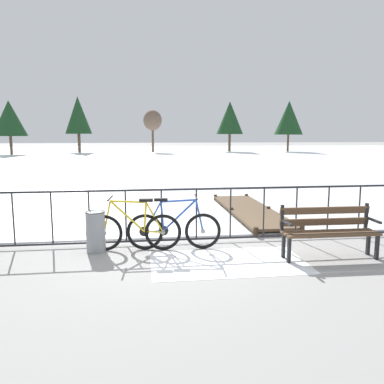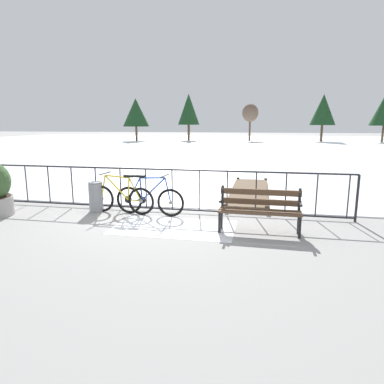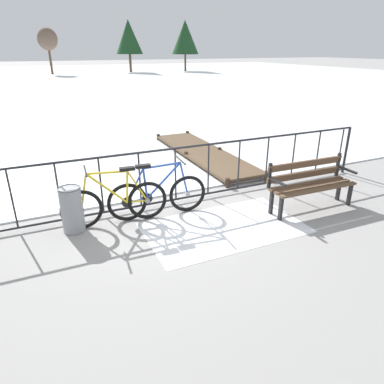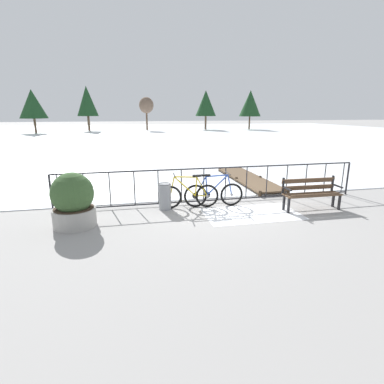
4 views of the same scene
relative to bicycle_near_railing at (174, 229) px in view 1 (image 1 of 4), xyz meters
name	(u,v)px [view 1 (image 1 of 4)]	position (x,y,z in m)	size (l,w,h in m)	color
ground_plane	(179,244)	(0.13, 0.35, -0.37)	(160.00, 160.00, 0.00)	gray
frozen_pond	(147,156)	(0.13, 28.75, -0.35)	(80.00, 56.00, 0.03)	white
snow_patch	(228,262)	(0.82, -0.85, -0.36)	(2.53, 1.47, 0.01)	white
railing_fence	(179,215)	(0.13, 0.35, 0.19)	(9.06, 0.06, 1.07)	#232328
bicycle_near_railing	(174,229)	(0.00, 0.00, 0.00)	(1.71, 0.52, 0.97)	black
bicycle_second	(134,231)	(-0.72, 0.02, 0.00)	(1.71, 0.52, 0.97)	black
park_bench	(328,228)	(2.55, -0.79, 0.14)	(1.61, 0.51, 0.89)	brown
trash_bin	(96,231)	(-1.39, 0.05, 0.00)	(0.35, 0.35, 0.73)	gray
wooden_dock	(250,210)	(2.23, 2.81, -0.25)	(1.10, 4.41, 0.20)	brown
tree_far_west	(230,118)	(9.56, 36.88, 3.42)	(3.02, 3.02, 5.62)	brown
tree_west_mid	(78,115)	(-7.04, 37.35, 3.62)	(2.83, 2.83, 6.00)	brown
tree_centre	(153,121)	(0.93, 37.00, 3.09)	(2.02, 2.02, 4.61)	brown
tree_east_mid	(289,118)	(16.09, 35.92, 3.42)	(3.18, 3.18, 5.66)	brown
tree_far_east	(9,118)	(-13.08, 33.99, 3.16)	(3.29, 3.29, 5.25)	brown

